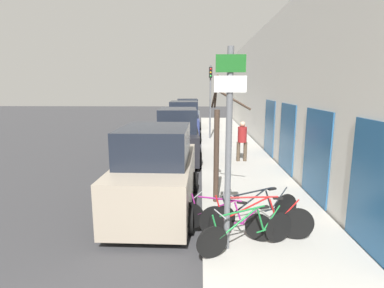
{
  "coord_description": "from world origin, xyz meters",
  "views": [
    {
      "loc": [
        0.95,
        -1.61,
        3.33
      ],
      "look_at": [
        0.69,
        7.38,
        1.62
      ],
      "focal_mm": 28.0,
      "sensor_mm": 36.0,
      "label": 1
    }
  ],
  "objects_px": {
    "parked_car_3": "(187,115)",
    "pedestrian_near": "(242,138)",
    "bicycle_2": "(224,218)",
    "parked_car_0": "(157,173)",
    "signpost": "(229,145)",
    "bicycle_3": "(256,211)",
    "traffic_light": "(210,92)",
    "street_tree": "(217,145)",
    "parked_car_1": "(178,137)",
    "parked_car_2": "(184,122)",
    "bicycle_1": "(256,220)",
    "bicycle_0": "(247,232)"
  },
  "relations": [
    {
      "from": "bicycle_0",
      "to": "parked_car_1",
      "type": "relative_size",
      "value": 0.44
    },
    {
      "from": "parked_car_2",
      "to": "parked_car_0",
      "type": "bearing_deg",
      "value": -92.16
    },
    {
      "from": "bicycle_3",
      "to": "parked_car_1",
      "type": "height_order",
      "value": "parked_car_1"
    },
    {
      "from": "parked_car_3",
      "to": "pedestrian_near",
      "type": "bearing_deg",
      "value": -80.02
    },
    {
      "from": "signpost",
      "to": "pedestrian_near",
      "type": "xyz_separation_m",
      "value": [
        1.27,
        7.26,
        -1.11
      ]
    },
    {
      "from": "parked_car_2",
      "to": "parked_car_3",
      "type": "bearing_deg",
      "value": 88.81
    },
    {
      "from": "bicycle_0",
      "to": "traffic_light",
      "type": "xyz_separation_m",
      "value": [
        -0.33,
        13.19,
        2.51
      ]
    },
    {
      "from": "parked_car_1",
      "to": "street_tree",
      "type": "xyz_separation_m",
      "value": [
        1.49,
        -5.34,
        0.69
      ]
    },
    {
      "from": "bicycle_1",
      "to": "traffic_light",
      "type": "distance_m",
      "value": 12.97
    },
    {
      "from": "signpost",
      "to": "bicycle_3",
      "type": "distance_m",
      "value": 2.11
    },
    {
      "from": "bicycle_1",
      "to": "street_tree",
      "type": "bearing_deg",
      "value": 20.51
    },
    {
      "from": "parked_car_0",
      "to": "street_tree",
      "type": "xyz_separation_m",
      "value": [
        1.65,
        0.33,
        0.71
      ]
    },
    {
      "from": "street_tree",
      "to": "parked_car_1",
      "type": "bearing_deg",
      "value": 105.55
    },
    {
      "from": "bicycle_2",
      "to": "signpost",
      "type": "bearing_deg",
      "value": -157.1
    },
    {
      "from": "bicycle_0",
      "to": "parked_car_2",
      "type": "xyz_separation_m",
      "value": [
        -1.99,
        13.58,
        0.58
      ]
    },
    {
      "from": "bicycle_3",
      "to": "parked_car_0",
      "type": "height_order",
      "value": "parked_car_0"
    },
    {
      "from": "bicycle_3",
      "to": "parked_car_2",
      "type": "height_order",
      "value": "parked_car_2"
    },
    {
      "from": "parked_car_0",
      "to": "parked_car_1",
      "type": "xyz_separation_m",
      "value": [
        0.16,
        5.67,
        0.02
      ]
    },
    {
      "from": "bicycle_0",
      "to": "parked_car_0",
      "type": "height_order",
      "value": "parked_car_0"
    },
    {
      "from": "signpost",
      "to": "traffic_light",
      "type": "relative_size",
      "value": 0.87
    },
    {
      "from": "street_tree",
      "to": "traffic_light",
      "type": "xyz_separation_m",
      "value": [
        0.13,
        10.55,
        1.27
      ]
    },
    {
      "from": "parked_car_2",
      "to": "parked_car_3",
      "type": "relative_size",
      "value": 1.01
    },
    {
      "from": "pedestrian_near",
      "to": "street_tree",
      "type": "distance_m",
      "value": 4.89
    },
    {
      "from": "bicycle_2",
      "to": "parked_car_0",
      "type": "relative_size",
      "value": 0.44
    },
    {
      "from": "traffic_light",
      "to": "bicycle_0",
      "type": "bearing_deg",
      "value": -88.55
    },
    {
      "from": "bicycle_0",
      "to": "street_tree",
      "type": "xyz_separation_m",
      "value": [
        -0.47,
        2.64,
        1.24
      ]
    },
    {
      "from": "bicycle_2",
      "to": "bicycle_0",
      "type": "bearing_deg",
      "value": -125.45
    },
    {
      "from": "parked_car_2",
      "to": "pedestrian_near",
      "type": "distance_m",
      "value": 6.9
    },
    {
      "from": "bicycle_0",
      "to": "bicycle_1",
      "type": "height_order",
      "value": "bicycle_1"
    },
    {
      "from": "parked_car_1",
      "to": "parked_car_3",
      "type": "xyz_separation_m",
      "value": [
        -0.07,
        11.15,
        0.02
      ]
    },
    {
      "from": "bicycle_3",
      "to": "parked_car_0",
      "type": "relative_size",
      "value": 0.48
    },
    {
      "from": "street_tree",
      "to": "traffic_light",
      "type": "distance_m",
      "value": 10.63
    },
    {
      "from": "signpost",
      "to": "parked_car_0",
      "type": "bearing_deg",
      "value": 127.12
    },
    {
      "from": "bicycle_0",
      "to": "bicycle_1",
      "type": "relative_size",
      "value": 0.82
    },
    {
      "from": "bicycle_1",
      "to": "street_tree",
      "type": "distance_m",
      "value": 2.58
    },
    {
      "from": "bicycle_0",
      "to": "parked_car_1",
      "type": "bearing_deg",
      "value": -10.26
    },
    {
      "from": "signpost",
      "to": "traffic_light",
      "type": "xyz_separation_m",
      "value": [
        0.06,
        13.15,
        0.78
      ]
    },
    {
      "from": "signpost",
      "to": "bicycle_2",
      "type": "relative_size",
      "value": 1.95
    },
    {
      "from": "parked_car_0",
      "to": "street_tree",
      "type": "distance_m",
      "value": 1.82
    },
    {
      "from": "parked_car_0",
      "to": "pedestrian_near",
      "type": "relative_size",
      "value": 2.61
    },
    {
      "from": "bicycle_0",
      "to": "bicycle_1",
      "type": "bearing_deg",
      "value": -52.98
    },
    {
      "from": "parked_car_0",
      "to": "traffic_light",
      "type": "distance_m",
      "value": 11.2
    },
    {
      "from": "bicycle_3",
      "to": "traffic_light",
      "type": "height_order",
      "value": "traffic_light"
    },
    {
      "from": "bicycle_0",
      "to": "bicycle_1",
      "type": "distance_m",
      "value": 0.54
    },
    {
      "from": "traffic_light",
      "to": "parked_car_2",
      "type": "bearing_deg",
      "value": 166.72
    },
    {
      "from": "bicycle_1",
      "to": "bicycle_3",
      "type": "distance_m",
      "value": 0.54
    },
    {
      "from": "parked_car_1",
      "to": "parked_car_3",
      "type": "relative_size",
      "value": 1.01
    },
    {
      "from": "bicycle_0",
      "to": "street_tree",
      "type": "relative_size",
      "value": 0.57
    },
    {
      "from": "bicycle_2",
      "to": "parked_car_0",
      "type": "xyz_separation_m",
      "value": [
        -1.71,
        1.67,
        0.54
      ]
    },
    {
      "from": "bicycle_3",
      "to": "pedestrian_near",
      "type": "xyz_separation_m",
      "value": [
        0.52,
        6.29,
        0.61
      ]
    }
  ]
}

